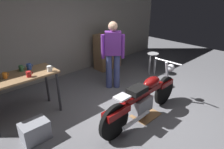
% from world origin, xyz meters
% --- Properties ---
extents(ground_plane, '(12.00, 12.00, 0.00)m').
position_xyz_m(ground_plane, '(0.00, 0.00, 0.00)').
color(ground_plane, slate).
extents(back_wall, '(8.00, 0.12, 3.10)m').
position_xyz_m(back_wall, '(0.00, 2.80, 1.55)').
color(back_wall, gray).
rests_on(back_wall, ground_plane).
extents(workbench, '(1.30, 0.64, 0.90)m').
position_xyz_m(workbench, '(-1.65, 1.41, 0.79)').
color(workbench, '#99724C').
rests_on(workbench, ground_plane).
extents(motorcycle, '(2.19, 0.60, 1.00)m').
position_xyz_m(motorcycle, '(-0.02, -0.18, 0.45)').
color(motorcycle, black).
rests_on(motorcycle, ground_plane).
extents(person_standing, '(0.45, 0.41, 1.67)m').
position_xyz_m(person_standing, '(0.47, 1.18, 0.93)').
color(person_standing, '#404A84').
rests_on(person_standing, ground_plane).
extents(shop_stool, '(0.32, 0.32, 0.64)m').
position_xyz_m(shop_stool, '(1.93, 1.02, 0.50)').
color(shop_stool, '#B2B2B7').
rests_on(shop_stool, ground_plane).
extents(wooden_dresser, '(0.80, 0.47, 1.10)m').
position_xyz_m(wooden_dresser, '(1.30, 2.30, 0.55)').
color(wooden_dresser, '#99724C').
rests_on(wooden_dresser, ground_plane).
extents(drip_tray, '(0.56, 0.40, 0.01)m').
position_xyz_m(drip_tray, '(0.10, -0.18, 0.01)').
color(drip_tray, olive).
rests_on(drip_tray, ground_plane).
extents(storage_bin, '(0.44, 0.32, 0.34)m').
position_xyz_m(storage_bin, '(-1.80, 0.66, 0.17)').
color(storage_bin, gray).
rests_on(storage_bin, ground_plane).
extents(mug_orange_travel, '(0.11, 0.07, 0.11)m').
position_xyz_m(mug_orange_travel, '(-1.88, 1.45, 0.95)').
color(mug_orange_travel, orange).
rests_on(mug_orange_travel, workbench).
extents(mug_red_diner, '(0.12, 0.08, 0.10)m').
position_xyz_m(mug_red_diner, '(-1.55, 1.22, 0.95)').
color(mug_red_diner, red).
rests_on(mug_red_diner, workbench).
extents(mug_green_speckled, '(0.12, 0.08, 0.11)m').
position_xyz_m(mug_green_speckled, '(-1.55, 1.60, 0.95)').
color(mug_green_speckled, '#3D7F4C').
rests_on(mug_green_speckled, workbench).
extents(mug_white_ceramic, '(0.12, 0.09, 0.11)m').
position_xyz_m(mug_white_ceramic, '(-1.16, 1.20, 0.96)').
color(mug_white_ceramic, white).
rests_on(mug_white_ceramic, workbench).
extents(mug_blue_enamel, '(0.12, 0.09, 0.11)m').
position_xyz_m(mug_blue_enamel, '(-1.40, 1.58, 0.96)').
color(mug_blue_enamel, '#2D51AD').
rests_on(mug_blue_enamel, workbench).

